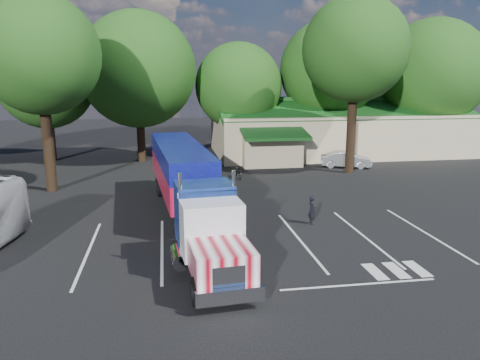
{
  "coord_description": "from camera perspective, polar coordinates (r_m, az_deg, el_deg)",
  "views": [
    {
      "loc": [
        -2.9,
        -26.11,
        7.56
      ],
      "look_at": [
        1.06,
        -1.63,
        2.0
      ],
      "focal_mm": 35.0,
      "sensor_mm": 36.0,
      "label": 1
    }
  ],
  "objects": [
    {
      "name": "tree_row_b",
      "position": [
        45.06,
        -22.58,
        11.15
      ],
      "size": [
        8.4,
        8.4,
        11.35
      ],
      "color": "black",
      "rests_on": "ground"
    },
    {
      "name": "silver_sedan",
      "position": [
        40.12,
        12.78,
        2.45
      ],
      "size": [
        4.39,
        2.67,
        1.37
      ],
      "primitive_type": "imported",
      "rotation": [
        0.0,
        0.0,
        1.25
      ],
      "color": "#B6B9BE",
      "rests_on": "ground"
    },
    {
      "name": "woman",
      "position": [
        24.54,
        8.76,
        -3.61
      ],
      "size": [
        0.39,
        0.57,
        1.52
      ],
      "primitive_type": "imported",
      "rotation": [
        0.0,
        0.0,
        1.62
      ],
      "color": "black",
      "rests_on": "ground"
    },
    {
      "name": "event_hall",
      "position": [
        47.27,
        11.56,
        5.88
      ],
      "size": [
        24.2,
        14.12,
        5.55
      ],
      "color": "tan",
      "rests_on": "ground"
    },
    {
      "name": "tree_row_c",
      "position": [
        42.37,
        -12.34,
        13.0
      ],
      "size": [
        10.0,
        10.0,
        13.05
      ],
      "color": "black",
      "rests_on": "ground"
    },
    {
      "name": "tree_row_f",
      "position": [
        50.12,
        22.45,
        11.97
      ],
      "size": [
        10.4,
        10.4,
        13.0
      ],
      "color": "black",
      "rests_on": "ground"
    },
    {
      "name": "tree_near_right",
      "position": [
        37.54,
        13.88,
        15.18
      ],
      "size": [
        8.0,
        8.0,
        13.5
      ],
      "color": "black",
      "rests_on": "ground"
    },
    {
      "name": "tree_row_d",
      "position": [
        44.17,
        -0.19,
        11.37
      ],
      "size": [
        8.0,
        8.0,
        10.6
      ],
      "color": "black",
      "rests_on": "ground"
    },
    {
      "name": "bicycle",
      "position": [
        35.25,
        -0.22,
        1.09
      ],
      "size": [
        0.87,
        1.98,
        1.01
      ],
      "primitive_type": "imported",
      "rotation": [
        0.0,
        0.0,
        0.1
      ],
      "color": "black",
      "rests_on": "ground"
    },
    {
      "name": "tree_row_e",
      "position": [
        46.89,
        10.93,
        13.06
      ],
      "size": [
        9.6,
        9.6,
        12.9
      ],
      "color": "black",
      "rests_on": "ground"
    },
    {
      "name": "semi_truck",
      "position": [
        24.54,
        -6.58,
        -0.01
      ],
      "size": [
        4.07,
        18.89,
        3.93
      ],
      "rotation": [
        0.0,
        0.0,
        0.09
      ],
      "color": "black",
      "rests_on": "ground"
    },
    {
      "name": "tree_near_left",
      "position": [
        33.03,
        -23.19,
        13.82
      ],
      "size": [
        7.6,
        7.6,
        12.65
      ],
      "color": "black",
      "rests_on": "ground"
    },
    {
      "name": "ground",
      "position": [
        27.34,
        -2.74,
        -3.43
      ],
      "size": [
        120.0,
        120.0,
        0.0
      ],
      "primitive_type": "plane",
      "color": "black",
      "rests_on": "ground"
    }
  ]
}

